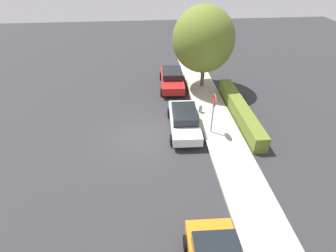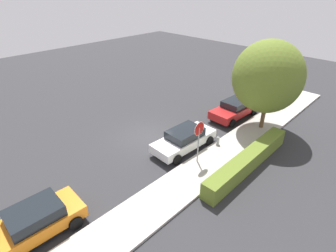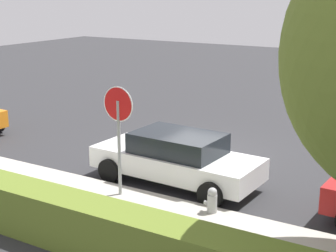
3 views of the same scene
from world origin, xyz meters
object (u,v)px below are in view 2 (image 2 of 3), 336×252
Objects in this scene: stop_sign at (199,135)px; parked_car_red at (235,109)px; fire_hydrant at (218,141)px; street_tree_near_corner at (267,77)px; parked_car_white at (184,139)px; parked_car_orange at (35,221)px.

stop_sign is 0.62× the size of parked_car_red.
fire_hydrant is at bearing -175.10° from stop_sign.
stop_sign is 0.44× the size of street_tree_near_corner.
parked_car_orange is (9.29, -0.17, 0.02)m from parked_car_white.
street_tree_near_corner is at bearing 175.05° from stop_sign.
parked_car_white is at bearing -20.49° from street_tree_near_corner.
street_tree_near_corner is at bearing 171.23° from parked_car_orange.
street_tree_near_corner is 8.88× the size of fire_hydrant.
parked_car_white is at bearing -39.05° from fire_hydrant.
stop_sign is at bearing 68.27° from parked_car_white.
stop_sign reaches higher than parked_car_red.
parked_car_red is 4.66m from fire_hydrant.
street_tree_near_corner is at bearing 169.39° from fire_hydrant.
fire_hydrant is at bearing 171.91° from parked_car_orange.
parked_car_white is at bearing 1.16° from parked_car_red.
parked_car_red is 0.70× the size of street_tree_near_corner.
street_tree_near_corner is 5.43m from fire_hydrant.
parked_car_orange is at bearing -8.77° from street_tree_near_corner.
stop_sign reaches higher than parked_car_orange.
street_tree_near_corner is (-5.74, 2.15, 3.21)m from parked_car_white.
parked_car_orange is (15.40, -0.05, 0.01)m from parked_car_red.
stop_sign is at bearing 14.29° from parked_car_red.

